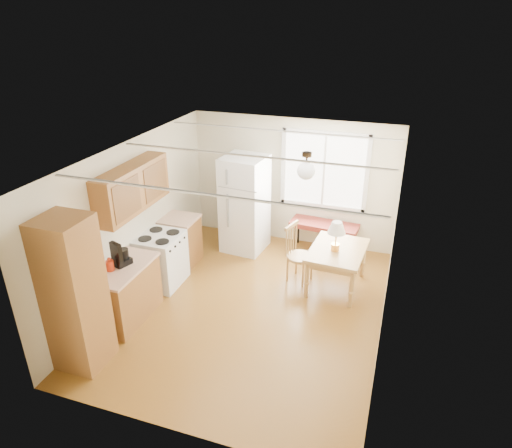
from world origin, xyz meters
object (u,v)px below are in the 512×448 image
at_px(refrigerator, 245,204).
at_px(bench, 324,226).
at_px(chair, 295,249).
at_px(dining_table, 337,254).

bearing_deg(refrigerator, bench, 19.10).
xyz_separation_m(bench, chair, (-0.28, -1.17, 0.06)).
xyz_separation_m(dining_table, chair, (-0.72, 0.03, -0.03)).
height_order(refrigerator, bench, refrigerator).
height_order(dining_table, chair, chair).
relative_size(refrigerator, bench, 1.41).
relative_size(refrigerator, dining_table, 1.55).
distance_m(dining_table, chair, 0.72).
xyz_separation_m(refrigerator, bench, (1.49, 0.36, -0.40)).
distance_m(refrigerator, bench, 1.58).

